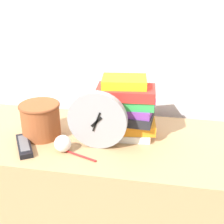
# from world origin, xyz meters

# --- Properties ---
(wall_back) EXTENTS (6.00, 0.04, 2.40)m
(wall_back) POSITION_xyz_m (0.00, 0.59, 1.20)
(wall_back) COLOR silver
(wall_back) RESTS_ON ground_plane
(desk) EXTENTS (1.17, 0.52, 0.73)m
(desk) POSITION_xyz_m (0.00, 0.26, 0.36)
(desk) COLOR tan
(desk) RESTS_ON ground_plane
(desk_clock) EXTENTS (0.23, 0.03, 0.23)m
(desk_clock) POSITION_xyz_m (0.06, 0.19, 0.84)
(desk_clock) COLOR #99999E
(desk_clock) RESTS_ON desk
(book_stack) EXTENTS (0.25, 0.20, 0.25)m
(book_stack) POSITION_xyz_m (0.15, 0.32, 0.85)
(book_stack) COLOR white
(book_stack) RESTS_ON desk
(basket) EXTENTS (0.17, 0.17, 0.14)m
(basket) POSITION_xyz_m (-0.20, 0.24, 0.81)
(basket) COLOR #994C28
(basket) RESTS_ON desk
(tv_remote) EXTENTS (0.13, 0.17, 0.02)m
(tv_remote) POSITION_xyz_m (-0.23, 0.13, 0.74)
(tv_remote) COLOR black
(tv_remote) RESTS_ON desk
(crumpled_paper_ball) EXTENTS (0.07, 0.07, 0.07)m
(crumpled_paper_ball) POSITION_xyz_m (-0.07, 0.14, 0.76)
(crumpled_paper_ball) COLOR white
(crumpled_paper_ball) RESTS_ON desk
(pen) EXTENTS (0.15, 0.06, 0.01)m
(pen) POSITION_xyz_m (0.00, 0.11, 0.73)
(pen) COLOR #B21E1E
(pen) RESTS_ON desk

